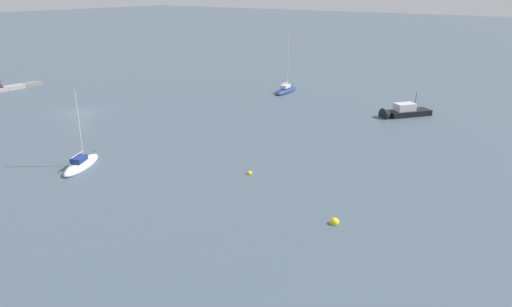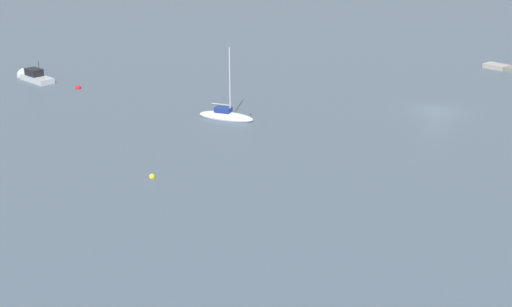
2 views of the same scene
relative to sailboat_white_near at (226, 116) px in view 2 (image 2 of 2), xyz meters
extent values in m
plane|color=#475666|center=(-11.94, -17.54, -0.27)|extent=(500.00, 500.00, 0.00)
cube|color=gray|center=(-6.18, -39.15, 0.01)|extent=(2.84, 1.88, 0.57)
ellipsoid|color=silver|center=(-0.02, -0.01, -0.07)|extent=(5.71, 3.95, 0.96)
cube|color=navy|center=(0.23, 0.12, 0.62)|extent=(1.83, 1.56, 0.44)
cylinder|color=silver|center=(-0.41, -0.21, 3.56)|extent=(0.10, 0.10, 6.32)
cylinder|color=silver|center=(0.46, 0.23, 1.12)|extent=(1.78, 0.95, 0.07)
sphere|color=black|center=(-2.31, -1.17, 0.45)|extent=(0.13, 0.13, 0.13)
cube|color=#ADB2B7|center=(26.08, 7.42, -0.07)|extent=(5.00, 2.20, 0.81)
cone|color=#ADB2B7|center=(28.50, 7.64, -0.07)|extent=(1.85, 1.85, 1.71)
cube|color=black|center=(26.66, 7.48, 0.74)|extent=(2.25, 1.54, 0.81)
cube|color=#283847|center=(27.24, 7.53, 0.78)|extent=(0.21, 1.29, 0.57)
cylinder|color=black|center=(25.35, 7.36, 1.71)|extent=(0.05, 0.05, 1.13)
sphere|color=red|center=(19.83, 5.38, -0.17)|extent=(0.61, 0.61, 0.61)
sphere|color=yellow|center=(-7.78, 13.39, -0.20)|extent=(0.44, 0.44, 0.44)
camera|label=1|loc=(23.55, 37.11, 15.48)|focal=33.69mm
camera|label=2|loc=(-46.41, 37.03, 18.39)|focal=45.28mm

